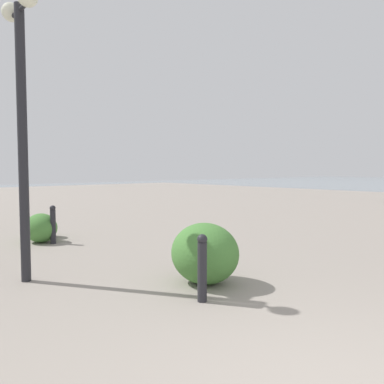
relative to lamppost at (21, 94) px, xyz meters
name	(u,v)px	position (x,y,z in m)	size (l,w,h in m)	color
lamppost	(21,94)	(0.00, 0.00, 0.00)	(0.98, 0.28, 4.17)	#232328
bollard_near	(202,267)	(-2.40, -1.36, -2.32)	(0.13, 0.13, 0.86)	#232328
bollard_mid	(53,224)	(2.56, -1.44, -2.31)	(0.13, 0.13, 0.87)	#232328
shrub_low	(44,226)	(3.46, -1.57, -2.49)	(0.65, 0.59, 0.55)	#477F38
shrub_round	(205,253)	(-1.86, -1.92, -2.32)	(1.05, 0.94, 0.89)	#477F38
shrub_wide	(41,228)	(2.88, -1.29, -2.43)	(0.78, 0.70, 0.67)	#477F38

